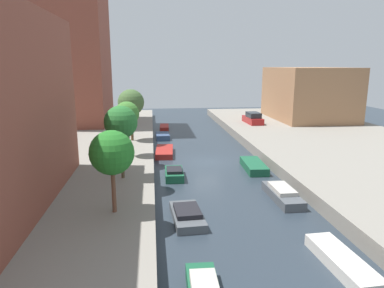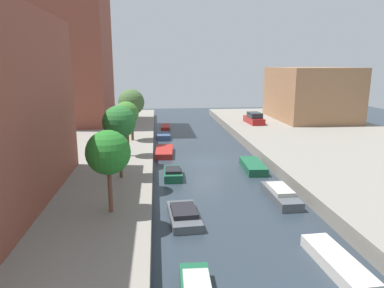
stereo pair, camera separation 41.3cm
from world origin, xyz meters
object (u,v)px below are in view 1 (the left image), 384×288
street_tree_3 (131,103)px  moored_boat_left_1 (187,215)px  street_tree_1 (121,123)px  moored_boat_left_5 (164,127)px  moored_boat_right_0 (342,262)px  street_tree_0 (112,153)px  street_tree_2 (127,115)px  moored_boat_left_2 (174,174)px  moored_boat_right_1 (282,194)px  moored_boat_left_3 (164,152)px  moored_boat_right_2 (254,166)px  low_block_right (308,94)px  parked_car (253,119)px  moored_boat_left_4 (163,136)px  apartment_tower_far (67,38)px

street_tree_3 → moored_boat_left_1: street_tree_3 is taller
street_tree_1 → street_tree_3: (0.00, 12.92, 0.05)m
moored_boat_left_5 → moored_boat_right_0: (6.63, -36.11, 0.04)m
street_tree_0 → street_tree_2: (-0.00, 12.27, 0.35)m
moored_boat_left_2 → moored_boat_right_1: size_ratio=0.68×
street_tree_2 → street_tree_3: 6.70m
street_tree_0 → moored_boat_left_5: 31.52m
moored_boat_left_5 → moored_boat_left_1: bearing=-89.6°
moored_boat_left_3 → moored_boat_right_2: 9.73m
moored_boat_left_1 → low_block_right: bearing=55.7°
moored_boat_right_1 → parked_car: bearing=78.4°
moored_boat_left_4 → parked_car: bearing=19.0°
parked_car → moored_boat_left_2: parked_car is taller
parked_car → moored_boat_right_1: (-5.19, -25.34, -1.27)m
moored_boat_right_2 → moored_boat_right_0: bearing=-91.3°
moored_boat_left_5 → moored_boat_right_2: size_ratio=0.81×
street_tree_3 → moored_boat_right_2: size_ratio=1.23×
street_tree_1 → moored_boat_right_1: 12.09m
street_tree_1 → street_tree_2: (0.00, 6.23, -0.29)m
low_block_right → street_tree_0: low_block_right is taller
moored_boat_left_3 → moored_boat_right_1: 15.13m
moored_boat_left_4 → moored_boat_left_5: moored_boat_left_4 is taller
moored_boat_right_1 → moored_boat_right_2: size_ratio=1.02×
apartment_tower_far → moored_boat_right_0: size_ratio=5.03×
street_tree_3 → parked_car: 18.94m
street_tree_3 → street_tree_1: bearing=-90.0°
low_block_right → moored_boat_right_2: size_ratio=3.03×
street_tree_0 → moored_boat_left_5: bearing=82.9°
apartment_tower_far → low_block_right: size_ratio=1.70×
street_tree_0 → moored_boat_right_0: street_tree_0 is taller
apartment_tower_far → moored_boat_left_2: (12.61, -22.94, -12.00)m
street_tree_3 → parked_car: street_tree_3 is taller
parked_car → moored_boat_left_3: size_ratio=0.99×
apartment_tower_far → moored_boat_left_3: size_ratio=4.86×
street_tree_3 → moored_boat_left_3: bearing=-38.5°
parked_car → moored_boat_right_2: (-5.16, -18.38, -1.31)m
moored_boat_left_2 → street_tree_0: bearing=-114.0°
moored_boat_left_3 → moored_boat_right_2: bearing=-39.4°
moored_boat_left_5 → moored_boat_right_0: size_ratio=0.79×
street_tree_1 → moored_boat_left_4: street_tree_1 is taller
street_tree_1 → moored_boat_left_1: street_tree_1 is taller
street_tree_2 → moored_boat_left_5: size_ratio=1.35×
moored_boat_left_2 → moored_boat_left_5: bearing=89.9°
apartment_tower_far → parked_car: 27.18m
street_tree_0 → moored_boat_right_2: size_ratio=1.03×
moored_boat_left_1 → moored_boat_left_3: bearing=92.7°
parked_car → moored_boat_left_2: (-12.18, -19.93, -1.27)m
apartment_tower_far → moored_boat_left_5: 17.53m
low_block_right → street_tree_0: (-25.21, -31.63, -0.42)m
apartment_tower_far → parked_car: (24.79, -3.01, -10.73)m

